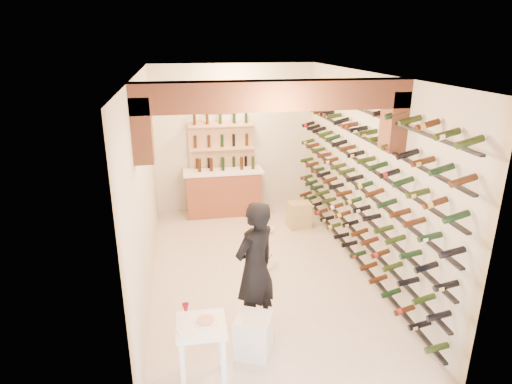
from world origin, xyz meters
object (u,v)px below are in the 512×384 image
back_counter (223,191)px  person (255,268)px  chrome_barstool (264,245)px  white_stool (254,335)px  crate_lower (299,221)px  wine_rack (352,178)px  tasting_table (201,334)px

back_counter → person: person is taller
chrome_barstool → white_stool: bearing=-104.6°
crate_lower → person: bearing=-115.3°
wine_rack → back_counter: (-1.83, 2.65, -1.02)m
white_stool → person: bearing=77.9°
wine_rack → person: bearing=-141.5°
back_counter → person: (-0.03, -4.13, 0.37)m
tasting_table → crate_lower: 4.59m
wine_rack → crate_lower: 2.20m
white_stool → chrome_barstool: size_ratio=0.74×
back_counter → crate_lower: (1.44, -1.01, -0.40)m
back_counter → wine_rack: bearing=-55.3°
wine_rack → tasting_table: wine_rack is taller
tasting_table → crate_lower: tasting_table is taller
tasting_table → chrome_barstool: bearing=65.7°
white_stool → person: size_ratio=0.28×
chrome_barstool → tasting_table: bearing=-115.5°
tasting_table → back_counter: bearing=82.3°
back_counter → chrome_barstool: size_ratio=2.45×
tasting_table → crate_lower: size_ratio=2.06×
back_counter → white_stool: back_counter is taller
crate_lower → wine_rack: bearing=-76.5°
back_counter → tasting_table: 5.06m
wine_rack → tasting_table: (-2.61, -2.35, -0.91)m
wine_rack → chrome_barstool: 1.83m
tasting_table → person: 1.18m
back_counter → white_stool: size_ratio=3.30×
crate_lower → white_stool: bearing=-113.6°
wine_rack → tasting_table: 3.63m
person → crate_lower: size_ratio=3.96×
wine_rack → back_counter: wine_rack is taller
white_stool → back_counter: bearing=88.3°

